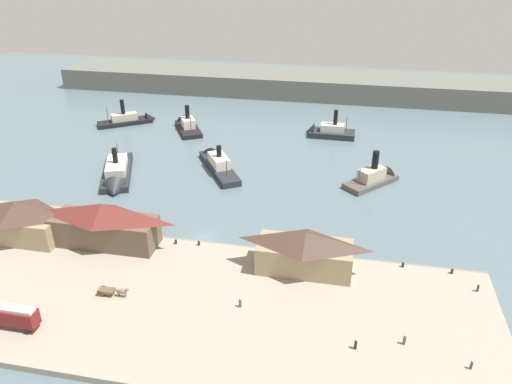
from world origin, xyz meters
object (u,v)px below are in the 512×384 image
pedestrian_standing_center (404,340)px  ferry_moored_east (376,177)px  ferry_near_quay (216,162)px  ferry_approaching_west (326,132)px  mooring_post_center_west (199,243)px  ferry_moored_west (116,175)px  pedestrian_near_east_shed (478,288)px  horse_cart (112,291)px  mooring_post_west (452,271)px  pedestrian_walking_east (240,303)px  ferry_departing_north (187,125)px  street_tram (10,315)px  ferry_shed_customs_shed (305,251)px  pedestrian_walking_west (471,365)px  mooring_post_east (176,242)px  mooring_post_center_east (403,265)px  ferry_approaching_east (132,120)px  ferry_shed_west_terminal (19,219)px  pedestrian_near_west_shed (356,344)px  ferry_shed_central_terminal (104,224)px

pedestrian_standing_center → ferry_moored_east: bearing=92.8°
ferry_near_quay → ferry_approaching_west: bearing=46.7°
mooring_post_center_west → ferry_near_quay: ferry_near_quay is taller
ferry_moored_west → pedestrian_near_east_shed: bearing=-20.8°
horse_cart → mooring_post_west: bearing=17.0°
pedestrian_walking_east → ferry_departing_north: bearing=113.8°
street_tram → ferry_shed_customs_shed: bearing=28.9°
pedestrian_walking_west → mooring_post_west: 22.93m
horse_cart → mooring_post_west: 60.80m
mooring_post_east → mooring_post_center_east: (44.17, 0.70, 0.00)m
mooring_post_east → ferry_approaching_east: (-40.08, 69.02, -0.36)m
mooring_post_center_east → pedestrian_near_east_shed: bearing=-21.5°
ferry_near_quay → ferry_shed_customs_shed: bearing=-56.7°
ferry_departing_north → ferry_shed_customs_shed: bearing=-57.0°
mooring_post_center_east → ferry_departing_north: bearing=133.9°
ferry_shed_west_terminal → street_tram: size_ratio=1.98×
ferry_approaching_east → ferry_near_quay: ferry_approaching_east is taller
pedestrian_near_east_shed → pedestrian_near_west_shed: pedestrian_near_west_shed is taller
mooring_post_east → pedestrian_near_east_shed: bearing=-4.2°
mooring_post_west → ferry_moored_east: ferry_moored_east is taller
pedestrian_standing_center → mooring_post_center_west: bearing=152.6°
horse_cart → ferry_departing_north: size_ratio=0.32×
ferry_shed_customs_shed → ferry_near_quay: bearing=123.3°
pedestrian_near_east_shed → pedestrian_walking_west: (-4.40, -18.41, -0.01)m
pedestrian_near_west_shed → ferry_approaching_west: (-10.51, 91.33, -0.60)m
pedestrian_walking_east → ferry_approaching_east: (-56.95, 85.04, -0.70)m
ferry_shed_customs_shed → pedestrian_standing_center: size_ratio=9.88×
mooring_post_center_west → pedestrian_walking_west: bearing=-25.8°
mooring_post_center_west → pedestrian_walking_east: bearing=-53.4°
ferry_shed_central_terminal → ferry_departing_north: (-6.40, 69.92, -4.46)m
ferry_moored_east → ferry_departing_north: 66.57m
ferry_shed_central_terminal → mooring_post_east: 14.39m
mooring_post_center_east → ferry_moored_west: (-69.89, 26.38, -0.33)m
pedestrian_near_west_shed → mooring_post_west: bearing=52.5°
pedestrian_standing_center → ferry_shed_west_terminal: bearing=167.9°
ferry_near_quay → pedestrian_standing_center: bearing=-52.6°
ferry_shed_west_terminal → ferry_near_quay: size_ratio=0.77×
ferry_near_quay → ferry_departing_north: (-17.44, 27.36, -0.07)m
mooring_post_east → ferry_moored_east: bearing=44.0°
ferry_approaching_east → mooring_post_center_east: bearing=-39.0°
pedestrian_near_east_shed → pedestrian_standing_center: (-13.41, -15.32, 0.10)m
pedestrian_walking_west → ferry_shed_central_terminal: bearing=163.0°
pedestrian_standing_center → ferry_moored_east: 58.21m
street_tram → mooring_post_center_west: street_tram is taller
ferry_shed_central_terminal → pedestrian_standing_center: ferry_shed_central_terminal is taller
ferry_near_quay → pedestrian_walking_west: bearing=-48.9°
street_tram → horse_cart: (11.99, 10.13, -1.44)m
ferry_departing_north → horse_cart: bearing=-80.2°
ferry_shed_central_terminal → street_tram: 25.34m
pedestrian_near_west_shed → ferry_shed_central_terminal: bearing=158.7°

